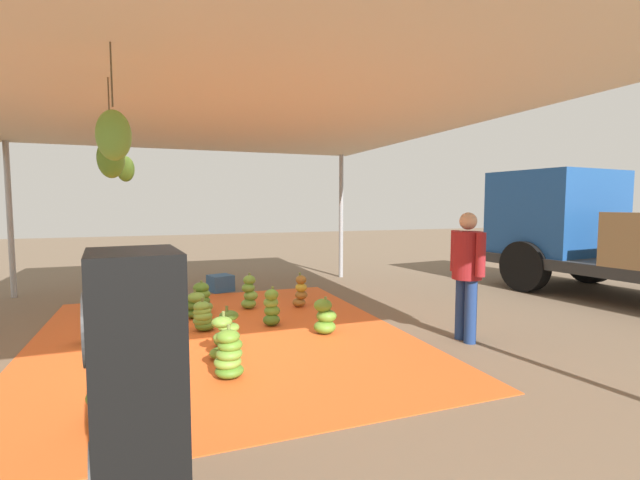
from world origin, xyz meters
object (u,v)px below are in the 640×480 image
object	(u,v)px
banana_bunch_6	(223,339)
banana_bunch_10	(249,293)
banana_bunch_0	(301,292)
banana_bunch_7	(325,317)
banana_bunch_8	(203,317)
banana_bunch_4	(271,308)
crate_0	(221,283)
worker_0	(467,267)
banana_bunch_9	(195,306)
banana_bunch_1	(107,388)
speaker_stack	(137,400)
banana_bunch_11	(93,329)
banana_bunch_3	(202,298)
banana_bunch_2	(229,355)
banana_bunch_5	(228,330)

from	to	relation	value
banana_bunch_6	banana_bunch_10	distance (m)	2.36
banana_bunch_0	banana_bunch_10	xyz separation A→B (m)	(-0.21, -0.82, 0.00)
banana_bunch_7	banana_bunch_8	bearing A→B (deg)	-114.54
banana_bunch_4	crate_0	world-z (taller)	banana_bunch_4
banana_bunch_10	worker_0	xyz separation A→B (m)	(2.65, 2.23, 0.69)
worker_0	banana_bunch_10	bearing A→B (deg)	-140.00
banana_bunch_8	banana_bunch_9	size ratio (longest dim) A/B	1.02
banana_bunch_1	banana_bunch_7	xyz separation A→B (m)	(-1.57, 2.49, -0.03)
banana_bunch_8	banana_bunch_4	bearing A→B (deg)	86.57
banana_bunch_1	banana_bunch_8	size ratio (longest dim) A/B	1.28
banana_bunch_6	banana_bunch_7	xyz separation A→B (m)	(-0.50, 1.41, -0.00)
banana_bunch_0	worker_0	bearing A→B (deg)	29.94
banana_bunch_0	banana_bunch_6	bearing A→B (deg)	-37.68
banana_bunch_7	speaker_stack	distance (m)	3.81
banana_bunch_11	worker_0	bearing A→B (deg)	70.90
banana_bunch_4	banana_bunch_7	world-z (taller)	banana_bunch_4
banana_bunch_4	banana_bunch_9	size ratio (longest dim) A/B	1.28
banana_bunch_8	banana_bunch_1	bearing A→B (deg)	-23.38
banana_bunch_3	banana_bunch_7	bearing A→B (deg)	39.55
speaker_stack	worker_0	bearing A→B (deg)	119.99
banana_bunch_2	banana_bunch_7	distance (m)	1.79
banana_bunch_9	banana_bunch_6	bearing A→B (deg)	4.37
banana_bunch_3	banana_bunch_8	xyz separation A→B (m)	(1.04, -0.08, -0.04)
banana_bunch_10	worker_0	distance (m)	3.53
banana_bunch_11	worker_0	world-z (taller)	worker_0
banana_bunch_0	banana_bunch_3	distance (m)	1.60
banana_bunch_2	banana_bunch_6	size ratio (longest dim) A/B	1.01
banana_bunch_2	banana_bunch_6	xyz separation A→B (m)	(-0.58, 0.02, -0.01)
banana_bunch_5	banana_bunch_10	xyz separation A→B (m)	(-1.81, 0.63, 0.06)
banana_bunch_4	banana_bunch_7	size ratio (longest dim) A/B	1.14
banana_bunch_10	worker_0	size ratio (longest dim) A/B	0.36
banana_bunch_5	crate_0	world-z (taller)	banana_bunch_5
banana_bunch_1	banana_bunch_7	bearing A→B (deg)	122.21
banana_bunch_1	speaker_stack	xyz separation A→B (m)	(1.51, 0.30, 0.50)
banana_bunch_2	banana_bunch_3	size ratio (longest dim) A/B	1.03
banana_bunch_6	crate_0	bearing A→B (deg)	172.65
banana_bunch_0	banana_bunch_2	size ratio (longest dim) A/B	1.10
banana_bunch_5	banana_bunch_9	bearing A→B (deg)	-169.91
banana_bunch_3	banana_bunch_1	bearing A→B (deg)	-17.74
banana_bunch_1	worker_0	distance (m)	4.16
banana_bunch_9	banana_bunch_1	bearing A→B (deg)	-17.35
banana_bunch_7	banana_bunch_8	world-z (taller)	banana_bunch_7
banana_bunch_7	speaker_stack	bearing A→B (deg)	-35.49
banana_bunch_2	banana_bunch_11	bearing A→B (deg)	-140.11
banana_bunch_3	banana_bunch_5	distance (m)	1.81
crate_0	speaker_stack	bearing A→B (deg)	-11.16
banana_bunch_0	banana_bunch_2	bearing A→B (deg)	-31.37
banana_bunch_10	worker_0	bearing A→B (deg)	40.00
banana_bunch_0	banana_bunch_2	distance (m)	3.05
banana_bunch_10	crate_0	world-z (taller)	banana_bunch_10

